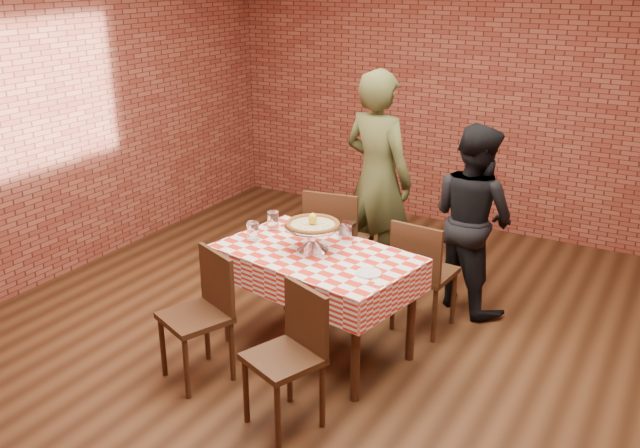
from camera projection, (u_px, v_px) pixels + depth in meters
The scene contains 19 objects.
ground at pixel (333, 355), 4.88m from camera, with size 6.00×6.00×0.00m, color black.
back_wall at pixel (479, 88), 6.81m from camera, with size 5.50×5.50×0.00m, color maroon.
table at pixel (317, 302), 4.83m from camera, with size 1.32×0.79×0.75m, color #3F2613.
tablecloth at pixel (317, 267), 4.74m from camera, with size 1.36×0.83×0.23m, color red, non-canonical shape.
pizza_stand at pixel (313, 238), 4.71m from camera, with size 0.39×0.39×0.17m, color silver, non-canonical shape.
pizza at pixel (313, 225), 4.68m from camera, with size 0.37×0.37×0.03m, color beige.
lemon at pixel (313, 219), 4.66m from camera, with size 0.06×0.06×0.08m, color yellow.
water_glass_left at pixel (253, 231), 4.88m from camera, with size 0.09×0.09×0.13m, color white.
water_glass_right at pixel (273, 220), 5.09m from camera, with size 0.09×0.09×0.13m, color white.
side_plate at pixel (369, 273), 4.36m from camera, with size 0.16×0.16×0.01m, color white.
sweetener_packet_a at pixel (363, 283), 4.24m from camera, with size 0.05×0.04×0.01m, color white.
sweetener_packet_b at pixel (378, 285), 4.21m from camera, with size 0.05×0.04×0.01m, color white.
condiment_caddy at pixel (348, 232), 4.86m from camera, with size 0.10×0.08×0.14m, color silver.
chair_near_left at pixel (195, 320), 4.47m from camera, with size 0.39×0.39×0.87m, color #3F2613, non-canonical shape.
chair_near_right at pixel (283, 362), 4.00m from camera, with size 0.38×0.38×0.86m, color #3F2613, non-canonical shape.
chair_far_left at pixel (338, 240), 5.68m from camera, with size 0.45×0.45×0.93m, color #3F2613, non-canonical shape.
chair_far_right at pixel (425, 274), 5.12m from camera, with size 0.40×0.40×0.88m, color #3F2613, non-canonical shape.
diner_olive at pixel (378, 178), 5.78m from camera, with size 0.67×0.44×1.83m, color #424724.
diner_black at pixel (473, 218), 5.36m from camera, with size 0.73×0.57×1.49m, color black.
Camera 1 is at (2.02, -3.73, 2.60)m, focal length 38.66 mm.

